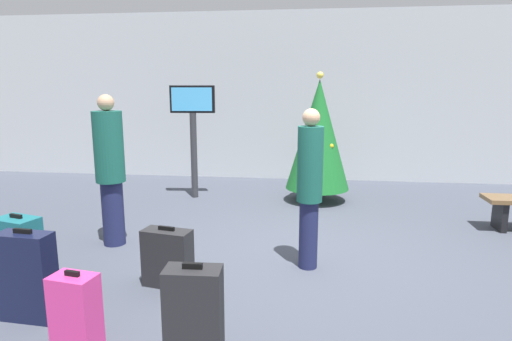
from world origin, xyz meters
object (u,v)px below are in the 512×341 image
at_px(suitcase_4, 28,276).
at_px(suitcase_1, 194,321).
at_px(holiday_tree, 318,135).
at_px(traveller_1, 310,185).
at_px(suitcase_0, 168,258).
at_px(suitcase_3, 20,251).
at_px(suitcase_2, 76,312).
at_px(traveller_0, 110,167).
at_px(flight_info_kiosk, 193,122).

bearing_deg(suitcase_4, suitcase_1, -17.89).
height_order(holiday_tree, suitcase_1, holiday_tree).
bearing_deg(suitcase_4, holiday_tree, 59.31).
relative_size(traveller_1, suitcase_0, 2.83).
bearing_deg(holiday_tree, suitcase_1, -100.96).
bearing_deg(suitcase_3, suitcase_2, -40.11).
height_order(traveller_0, suitcase_0, traveller_0).
height_order(suitcase_0, suitcase_3, suitcase_3).
xyz_separation_m(flight_info_kiosk, suitcase_0, (0.67, -3.54, -1.10)).
height_order(traveller_0, suitcase_2, traveller_0).
height_order(traveller_1, suitcase_4, traveller_1).
bearing_deg(suitcase_4, suitcase_2, -29.56).
relative_size(suitcase_2, suitcase_4, 0.78).
xyz_separation_m(holiday_tree, suitcase_0, (-1.57, -3.55, -0.89)).
distance_m(traveller_1, suitcase_3, 3.09).
distance_m(flight_info_kiosk, suitcase_0, 3.76).
bearing_deg(traveller_1, suitcase_2, -135.10).
relative_size(flight_info_kiosk, suitcase_1, 2.46).
xyz_separation_m(holiday_tree, suitcase_3, (-3.07, -3.71, -0.83)).
height_order(flight_info_kiosk, suitcase_3, flight_info_kiosk).
height_order(suitcase_1, suitcase_3, suitcase_1).
xyz_separation_m(flight_info_kiosk, suitcase_4, (-0.32, -4.31, -1.00)).
height_order(traveller_0, traveller_1, traveller_0).
bearing_deg(suitcase_2, traveller_0, 108.29).
xyz_separation_m(suitcase_2, suitcase_3, (-1.15, 0.97, 0.05)).
height_order(suitcase_3, suitcase_4, suitcase_4).
xyz_separation_m(suitcase_2, suitcase_4, (-0.64, 0.36, 0.09)).
distance_m(flight_info_kiosk, traveller_0, 2.54).
bearing_deg(suitcase_2, suitcase_0, 72.79).
xyz_separation_m(traveller_0, suitcase_0, (1.08, -1.06, -0.72)).
relative_size(traveller_1, suitcase_2, 2.77).
height_order(flight_info_kiosk, suitcase_1, flight_info_kiosk).
xyz_separation_m(holiday_tree, flight_info_kiosk, (-2.24, -0.01, 0.20)).
distance_m(holiday_tree, suitcase_1, 5.00).
bearing_deg(traveller_0, holiday_tree, 43.30).
bearing_deg(flight_info_kiosk, suitcase_2, -86.08).
bearing_deg(holiday_tree, traveller_1, -92.88).
relative_size(traveller_0, traveller_1, 1.08).
distance_m(traveller_0, suitcase_4, 1.93).
height_order(flight_info_kiosk, traveller_1, flight_info_kiosk).
xyz_separation_m(flight_info_kiosk, traveller_0, (-0.40, -2.48, -0.38)).
bearing_deg(flight_info_kiosk, traveller_0, -99.25).
xyz_separation_m(traveller_1, suitcase_1, (-0.79, -1.93, -0.56)).
height_order(suitcase_2, suitcase_3, suitcase_3).
bearing_deg(suitcase_0, suitcase_1, -64.01).
bearing_deg(flight_info_kiosk, suitcase_1, -74.91).
bearing_deg(suitcase_2, suitcase_4, 150.44).
xyz_separation_m(traveller_0, suitcase_3, (-0.43, -1.22, -0.66)).
distance_m(suitcase_1, suitcase_3, 2.42).
distance_m(flight_info_kiosk, suitcase_3, 3.93).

